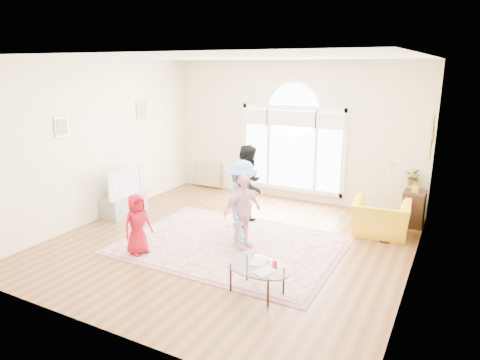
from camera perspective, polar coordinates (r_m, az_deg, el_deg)
The scene contains 17 objects.
ground at distance 7.76m, azimuth -1.34°, elevation -8.33°, with size 6.00×6.00×0.00m, color brown.
room_shell at distance 9.81m, azimuth 6.78°, elevation 6.08°, with size 6.00×6.00×6.00m.
area_rug at distance 7.67m, azimuth -1.32°, elevation -8.55°, with size 3.60×2.60×0.02m, color beige.
rug_border at distance 7.67m, azimuth -1.32°, elevation -8.58°, with size 3.80×2.80×0.01m, color #986063.
tv_console at distance 9.46m, azimuth -15.17°, elevation -3.15°, with size 0.45×1.00×0.42m, color gray.
television at distance 9.31m, azimuth -15.35°, elevation -0.15°, with size 0.17×1.06×0.61m.
coffee_table at distance 5.99m, azimuth 2.29°, elevation -11.53°, with size 1.12×0.83×0.54m.
armchair at distance 8.39m, azimuth 18.23°, elevation -4.87°, with size 1.01×0.88×0.66m, color gold.
side_cabinet at distance 9.11m, azimuth 22.11°, elevation -3.53°, with size 0.40×0.50×0.70m, color black.
floor_lamp at distance 7.83m, azimuth 19.53°, elevation 0.91°, with size 0.28×0.28×1.51m.
plant_pedestal at distance 9.48m, azimuth 21.88°, elevation -2.81°, with size 0.20×0.20×0.70m, color white.
potted_plant at distance 9.33m, azimuth 22.21°, elevation 0.37°, with size 0.35×0.30×0.39m, color #33722D.
leaning_picture at distance 11.22m, azimuth -4.33°, elevation -0.93°, with size 0.80×0.05×0.62m, color tan.
child_red at distance 7.31m, azimuth -13.52°, elevation -5.75°, with size 0.50×0.33×1.03m, color #9F0B1D.
child_black at distance 8.34m, azimuth 1.21°, elevation -0.70°, with size 0.77×0.60×1.59m, color black.
child_pink at distance 7.28m, azimuth 0.29°, elevation -4.25°, with size 0.76×0.32×1.30m, color #F9B1CA.
child_blue at distance 7.49m, azimuth 0.25°, elevation -2.96°, with size 0.96×0.55×1.49m, color #6095D8.
Camera 1 is at (3.48, -6.21, 3.08)m, focal length 32.00 mm.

